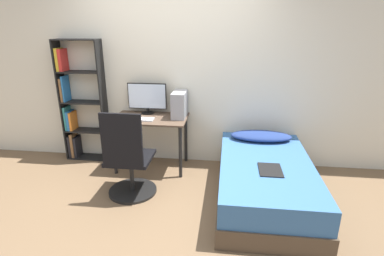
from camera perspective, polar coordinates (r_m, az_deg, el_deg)
The scene contains 11 objects.
ground_plane at distance 3.35m, azimuth -7.85°, elevation -16.27°, with size 14.00×14.00×0.00m, color brown.
wall_back at distance 4.22m, azimuth -3.59°, elevation 9.88°, with size 8.00×0.05×2.50m.
desk at distance 4.12m, azimuth -7.87°, elevation 0.40°, with size 0.99×0.60×0.74m.
bookshelf at distance 4.64m, azimuth -21.08°, elevation 3.89°, with size 0.63×0.23×1.74m.
office_chair at distance 3.55m, azimuth -11.94°, elevation -6.86°, with size 0.57×0.57×1.06m.
bed at distance 3.59m, azimuth 13.67°, elevation -9.65°, with size 1.05×1.87×0.47m.
pillow at distance 4.08m, azimuth 13.01°, elevation -1.47°, with size 0.80×0.36×0.11m.
magazine at distance 3.30m, azimuth 14.69°, elevation -7.72°, with size 0.24×0.32×0.01m.
monitor at distance 4.23m, azimuth -8.55°, elevation 5.78°, with size 0.55×0.18×0.43m.
keyboard at distance 3.99m, azimuth -9.73°, elevation 1.66°, with size 0.34×0.14×0.02m.
pc_tower at distance 4.04m, azimuth -2.38°, elevation 4.53°, with size 0.18×0.38×0.34m.
Camera 1 is at (0.76, -2.62, 1.94)m, focal length 28.00 mm.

